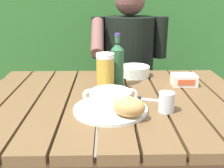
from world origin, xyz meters
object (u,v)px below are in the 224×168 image
at_px(person_eating, 129,64).
at_px(beer_bottle, 117,64).
at_px(serving_plate, 110,109).
at_px(butter_tub, 184,80).
at_px(water_glass_small, 166,102).
at_px(bread_roll, 129,107).
at_px(chair_near_diner, 126,89).
at_px(beer_glass, 105,73).
at_px(table_knife, 140,99).
at_px(diner_bowl, 135,71).
at_px(soup_bowl, 110,99).

distance_m(person_eating, beer_bottle, 0.53).
height_order(serving_plate, butter_tub, butter_tub).
bearing_deg(water_glass_small, bread_roll, -156.99).
xyz_separation_m(serving_plate, beer_bottle, (0.04, 0.28, 0.10)).
bearing_deg(chair_near_diner, beer_glass, -101.14).
bearing_deg(water_glass_small, person_eating, 94.97).
relative_size(chair_near_diner, table_knife, 6.08).
bearing_deg(chair_near_diner, butter_tub, -72.83).
bearing_deg(diner_bowl, beer_bottle, -121.70).
height_order(chair_near_diner, soup_bowl, chair_near_diner).
xyz_separation_m(chair_near_diner, beer_bottle, (-0.10, -0.71, 0.37)).
bearing_deg(diner_bowl, chair_near_diner, 90.00).
height_order(bread_roll, water_glass_small, bread_roll).
relative_size(chair_near_diner, beer_bottle, 4.06).
bearing_deg(water_glass_small, soup_bowl, 176.53).
distance_m(person_eating, diner_bowl, 0.35).
bearing_deg(table_knife, beer_bottle, 116.43).
bearing_deg(beer_glass, beer_bottle, 54.52).
bearing_deg(beer_bottle, beer_glass, -125.48).
height_order(beer_glass, beer_bottle, beer_bottle).
bearing_deg(soup_bowl, diner_bowl, 72.97).
xyz_separation_m(chair_near_diner, table_knife, (-0.01, -0.88, 0.27)).
xyz_separation_m(water_glass_small, diner_bowl, (-0.07, 0.45, -0.01)).
height_order(chair_near_diner, water_glass_small, chair_near_diner).
height_order(bread_roll, butter_tub, bread_roll).
bearing_deg(water_glass_small, chair_near_diner, 93.82).
relative_size(person_eating, beer_bottle, 5.02).
xyz_separation_m(water_glass_small, table_knife, (-0.08, 0.12, -0.03)).
distance_m(beer_bottle, diner_bowl, 0.20).
bearing_deg(person_eating, soup_bowl, -99.56).
distance_m(bread_roll, water_glass_small, 0.15).
bearing_deg(table_knife, chair_near_diner, 89.20).
distance_m(beer_glass, beer_bottle, 0.10).
distance_m(bread_roll, beer_glass, 0.29).
height_order(soup_bowl, beer_glass, beer_glass).
bearing_deg(person_eating, diner_bowl, -89.53).
bearing_deg(beer_glass, soup_bowl, -84.83).
relative_size(person_eating, serving_plate, 4.51).
bearing_deg(serving_plate, bread_roll, -49.40).
bearing_deg(beer_glass, table_knife, -34.72).
distance_m(chair_near_diner, serving_plate, 1.03).
relative_size(chair_near_diner, soup_bowl, 4.94).
relative_size(chair_near_diner, beer_glass, 5.82).
height_order(chair_near_diner, beer_bottle, chair_near_diner).
relative_size(person_eating, diner_bowl, 8.09).
relative_size(chair_near_diner, diner_bowl, 6.55).
bearing_deg(chair_near_diner, serving_plate, -97.82).
bearing_deg(diner_bowl, bread_roll, -98.17).
height_order(beer_bottle, diner_bowl, beer_bottle).
bearing_deg(water_glass_small, butter_tub, 63.75).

